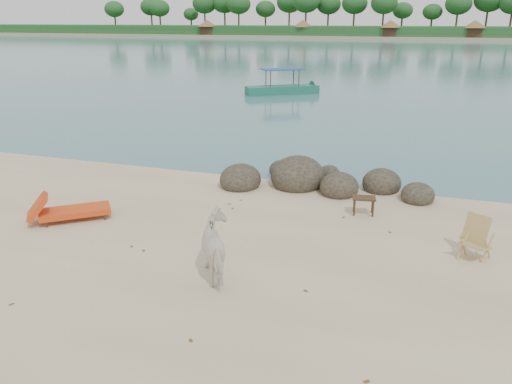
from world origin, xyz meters
TOP-DOWN VIEW (x-y plane):
  - water at (0.00, 90.00)m, footprint 400.00×400.00m
  - far_shore at (0.00, 170.00)m, footprint 420.00×90.00m
  - far_scenery at (0.03, 136.70)m, footprint 420.00×18.00m
  - boulders at (0.48, 5.66)m, footprint 6.54×3.01m
  - cow at (-0.10, -0.63)m, footprint 1.46×1.66m
  - side_table at (2.31, 3.81)m, footprint 0.67×0.49m
  - lounge_chair at (-4.93, 1.02)m, footprint 2.23×2.02m
  - deck_chair at (4.98, 1.88)m, footprint 0.86×0.88m
  - boat_near at (-6.14, 25.84)m, footprint 5.61×4.40m
  - dead_leaves at (-0.18, 0.64)m, footprint 6.70×6.85m

SIDE VIEW (x-z plane):
  - water at x=0.00m, z-range 0.00..0.00m
  - far_shore at x=0.00m, z-range -0.70..0.70m
  - dead_leaves at x=-0.18m, z-range 0.00..0.00m
  - boulders at x=0.48m, z-range -0.40..0.88m
  - side_table at x=2.31m, z-range 0.00..0.49m
  - lounge_chair at x=-4.93m, z-range 0.00..0.67m
  - deck_chair at x=4.98m, z-range 0.00..0.94m
  - cow at x=-0.10m, z-range 0.00..1.30m
  - boat_near at x=-6.14m, z-range 0.00..2.87m
  - far_scenery at x=0.03m, z-range -1.61..7.89m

